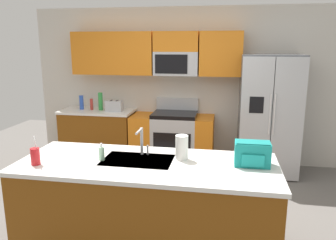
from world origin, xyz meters
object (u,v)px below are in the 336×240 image
object	(u,v)px
backpack	(252,153)
paper_towel_roll	(182,147)
range_oven	(173,139)
sink_faucet	(142,139)
bottle_blue	(82,102)
refrigerator	(269,115)
toaster	(114,106)
bottle_green	(101,101)
pepper_mill	(92,104)
soap_dispenser	(102,153)
drink_cup_red	(35,156)

from	to	relation	value
backpack	paper_towel_roll	bearing A→B (deg)	175.41
range_oven	backpack	distance (m)	2.60
sink_faucet	paper_towel_roll	size ratio (longest dim) A/B	1.17
bottle_blue	paper_towel_roll	bearing A→B (deg)	-47.51
refrigerator	backpack	bearing A→B (deg)	-100.27
toaster	bottle_blue	world-z (taller)	bottle_blue
refrigerator	sink_faucet	bearing A→B (deg)	-125.04
bottle_green	paper_towel_roll	xyz separation A→B (m)	(1.70, -2.22, -0.03)
toaster	paper_towel_roll	bearing A→B (deg)	-56.56
pepper_mill	sink_faucet	bearing A→B (deg)	-56.41
pepper_mill	refrigerator	bearing A→B (deg)	-1.36
toaster	sink_faucet	bearing A→B (deg)	-64.34
bottle_blue	soap_dispenser	distance (m)	2.72
toaster	bottle_blue	distance (m)	0.61
refrigerator	paper_towel_roll	world-z (taller)	refrigerator
drink_cup_red	range_oven	bearing A→B (deg)	71.61
drink_cup_red	sink_faucet	bearing A→B (deg)	25.53
pepper_mill	bottle_blue	xyz separation A→B (m)	(-0.18, 0.01, 0.03)
toaster	soap_dispenser	size ratio (longest dim) A/B	1.65
soap_dispenser	paper_towel_roll	size ratio (longest dim) A/B	0.71
sink_faucet	soap_dispenser	size ratio (longest dim) A/B	1.66
sink_faucet	soap_dispenser	distance (m)	0.42
refrigerator	pepper_mill	xyz separation A→B (m)	(-2.93, 0.07, 0.07)
sink_faucet	backpack	world-z (taller)	sink_faucet
refrigerator	bottle_green	distance (m)	2.76
bottle_green	paper_towel_roll	distance (m)	2.80
bottle_green	soap_dispenser	bearing A→B (deg)	-68.60
drink_cup_red	soap_dispenser	bearing A→B (deg)	21.86
refrigerator	paper_towel_roll	bearing A→B (deg)	-116.29
drink_cup_red	soap_dispenser	size ratio (longest dim) A/B	1.65
bottle_green	toaster	bearing A→B (deg)	-10.51
sink_faucet	drink_cup_red	xyz separation A→B (m)	(-0.91, -0.43, -0.09)
range_oven	drink_cup_red	xyz separation A→B (m)	(-0.87, -2.61, 0.54)
sink_faucet	paper_towel_roll	xyz separation A→B (m)	(0.41, -0.05, -0.05)
bottle_blue	sink_faucet	xyz separation A→B (m)	(1.63, -2.19, 0.05)
refrigerator	toaster	xyz separation A→B (m)	(-2.50, 0.02, 0.07)
refrigerator	drink_cup_red	bearing A→B (deg)	-133.20
bottle_green	sink_faucet	xyz separation A→B (m)	(1.28, -2.18, 0.02)
refrigerator	backpack	distance (m)	2.25
bottle_blue	drink_cup_red	xyz separation A→B (m)	(0.72, -2.62, -0.04)
refrigerator	pepper_mill	world-z (taller)	refrigerator
bottle_blue	paper_towel_roll	xyz separation A→B (m)	(2.05, -2.23, -0.00)
range_oven	sink_faucet	world-z (taller)	sink_faucet
toaster	backpack	distance (m)	3.06
bottle_green	drink_cup_red	bearing A→B (deg)	-81.86
toaster	bottle_blue	xyz separation A→B (m)	(-0.61, 0.06, 0.03)
pepper_mill	paper_towel_roll	distance (m)	2.90
toaster	sink_faucet	distance (m)	2.36
bottle_blue	backpack	size ratio (longest dim) A/B	0.76
bottle_green	sink_faucet	bearing A→B (deg)	-59.50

